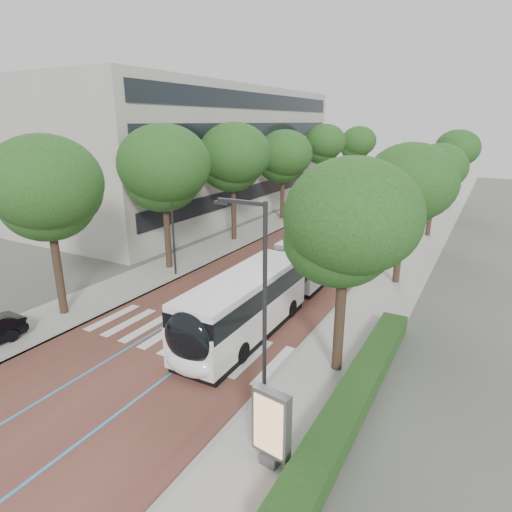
{
  "coord_description": "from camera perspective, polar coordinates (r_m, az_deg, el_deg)",
  "views": [
    {
      "loc": [
        12.55,
        -13.88,
        10.32
      ],
      "look_at": [
        0.31,
        8.09,
        2.4
      ],
      "focal_mm": 30.0,
      "sensor_mm": 36.0,
      "label": 1
    }
  ],
  "objects": [
    {
      "name": "ad_panel",
      "position": [
        13.97,
        2.05,
        -21.78
      ],
      "size": [
        1.29,
        0.56,
        2.6
      ],
      "rotation": [
        0.0,
        0.0,
        -0.14
      ],
      "color": "#59595B",
      "rests_on": "sidewalk_right"
    },
    {
      "name": "trees_right",
      "position": [
        35.39,
        21.37,
        9.67
      ],
      "size": [
        5.68,
        47.25,
        8.88
      ],
      "color": "black",
      "rests_on": "ground"
    },
    {
      "name": "sidewalk_right",
      "position": [
        55.08,
        23.45,
        5.3
      ],
      "size": [
        4.0,
        140.0,
        0.12
      ],
      "primitive_type": "cube",
      "color": "gray",
      "rests_on": "ground"
    },
    {
      "name": "bus_queued_0",
      "position": [
        39.19,
        14.14,
        4.13
      ],
      "size": [
        2.58,
        12.41,
        3.2
      ],
      "rotation": [
        0.0,
        0.0,
        -0.0
      ],
      "color": "white",
      "rests_on": "ground"
    },
    {
      "name": "streetlight_near",
      "position": [
        13.56,
        0.49,
        -6.46
      ],
      "size": [
        1.82,
        0.2,
        8.0
      ],
      "color": "#2B2B2E",
      "rests_on": "sidewalk_right"
    },
    {
      "name": "lamp_post_left",
      "position": [
        29.41,
        -11.1,
        4.98
      ],
      "size": [
        0.14,
        0.14,
        8.0
      ],
      "primitive_type": "cylinder",
      "color": "#2B2B2E",
      "rests_on": "sidewalk_left"
    },
    {
      "name": "ground",
      "position": [
        21.37,
        -11.6,
        -11.79
      ],
      "size": [
        160.0,
        160.0,
        0.0
      ],
      "primitive_type": "plane",
      "color": "#51544C",
      "rests_on": "ground"
    },
    {
      "name": "road",
      "position": [
        56.27,
        15.84,
        6.26
      ],
      "size": [
        11.0,
        140.0,
        0.02
      ],
      "primitive_type": "cube",
      "color": "#552B26",
      "rests_on": "ground"
    },
    {
      "name": "streetlight_far",
      "position": [
        36.78,
        19.71,
        7.87
      ],
      "size": [
        1.82,
        0.2,
        8.0
      ],
      "color": "#2B2B2E",
      "rests_on": "sidewalk_right"
    },
    {
      "name": "kerb_left",
      "position": [
        57.77,
        10.43,
        6.96
      ],
      "size": [
        0.2,
        140.0,
        0.14
      ],
      "primitive_type": "cube",
      "color": "gray",
      "rests_on": "ground"
    },
    {
      "name": "lane_line_left",
      "position": [
        56.65,
        14.27,
        6.47
      ],
      "size": [
        0.12,
        126.0,
        0.01
      ],
      "primitive_type": "cube",
      "color": "#2A8DD3",
      "rests_on": "road"
    },
    {
      "name": "kerb_right",
      "position": [
        55.29,
        21.49,
        5.57
      ],
      "size": [
        0.2,
        140.0,
        0.14
      ],
      "primitive_type": "cube",
      "color": "gray",
      "rests_on": "ground"
    },
    {
      "name": "lead_bus",
      "position": [
        24.41,
        3.01,
        -3.41
      ],
      "size": [
        2.71,
        18.42,
        3.2
      ],
      "rotation": [
        0.0,
        0.0,
        0.01
      ],
      "color": "black",
      "rests_on": "ground"
    },
    {
      "name": "zebra_crossing",
      "position": [
        21.91,
        -9.48,
        -10.81
      ],
      "size": [
        10.55,
        3.6,
        0.01
      ],
      "color": "silver",
      "rests_on": "ground"
    },
    {
      "name": "bus_queued_1",
      "position": [
        51.39,
        17.89,
        6.9
      ],
      "size": [
        3.17,
        12.51,
        3.2
      ],
      "rotation": [
        0.0,
        0.0,
        -0.05
      ],
      "color": "white",
      "rests_on": "ground"
    },
    {
      "name": "lane_line_right",
      "position": [
        55.94,
        17.44,
        6.07
      ],
      "size": [
        0.12,
        126.0,
        0.01
      ],
      "primitive_type": "cube",
      "color": "#2A8DD3",
      "rests_on": "road"
    },
    {
      "name": "sidewalk_left",
      "position": [
        58.4,
        8.65,
        7.16
      ],
      "size": [
        4.0,
        140.0,
        0.12
      ],
      "primitive_type": "cube",
      "color": "gray",
      "rests_on": "ground"
    },
    {
      "name": "trees_left",
      "position": [
        41.78,
        0.36,
        12.76
      ],
      "size": [
        6.3,
        60.56,
        9.73
      ],
      "color": "black",
      "rests_on": "ground"
    },
    {
      "name": "office_building",
      "position": [
        52.82,
        -8.5,
        13.7
      ],
      "size": [
        18.11,
        40.0,
        14.0
      ],
      "color": "#A19F95",
      "rests_on": "ground"
    },
    {
      "name": "hedge",
      "position": [
        17.34,
        13.08,
        -17.46
      ],
      "size": [
        1.2,
        14.0,
        0.8
      ],
      "primitive_type": "cube",
      "color": "#1A3A14",
      "rests_on": "sidewalk_right"
    }
  ]
}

